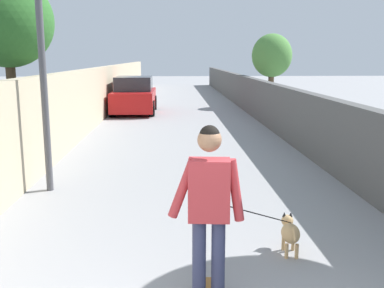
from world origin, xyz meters
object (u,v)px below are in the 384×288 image
(tree_left_near, at_px, (7,23))
(dog, at_px, (290,232))
(tree_right_mid, at_px, (272,56))
(lamp_post, at_px, (40,19))
(person_skateboarder, at_px, (209,200))
(car_near, at_px, (134,96))

(tree_left_near, relative_size, dog, 2.87)
(tree_left_near, distance_m, tree_right_mid, 14.14)
(lamp_post, distance_m, person_skateboarder, 5.04)
(dog, bearing_deg, lamp_post, 52.25)
(person_skateboarder, bearing_deg, car_near, 7.26)
(person_skateboarder, bearing_deg, lamp_post, 32.92)
(tree_left_near, height_order, dog, tree_left_near)
(lamp_post, bearing_deg, dog, -127.75)
(tree_right_mid, relative_size, car_near, 0.90)
(tree_left_near, xyz_separation_m, dog, (-4.81, -4.86, -2.79))
(tree_left_near, bearing_deg, tree_right_mid, -35.50)
(dog, relative_size, car_near, 0.37)
(tree_left_near, height_order, tree_right_mid, tree_left_near)
(tree_right_mid, bearing_deg, lamp_post, 152.77)
(tree_right_mid, xyz_separation_m, car_near, (-2.24, 6.35, -1.68))
(tree_right_mid, relative_size, dog, 2.44)
(lamp_post, bearing_deg, tree_left_near, 31.79)
(person_skateboarder, distance_m, car_near, 15.32)
(tree_right_mid, relative_size, person_skateboarder, 2.06)
(tree_right_mid, height_order, dog, tree_right_mid)
(tree_right_mid, distance_m, person_skateboarder, 18.03)
(car_near, bearing_deg, tree_right_mid, -70.62)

